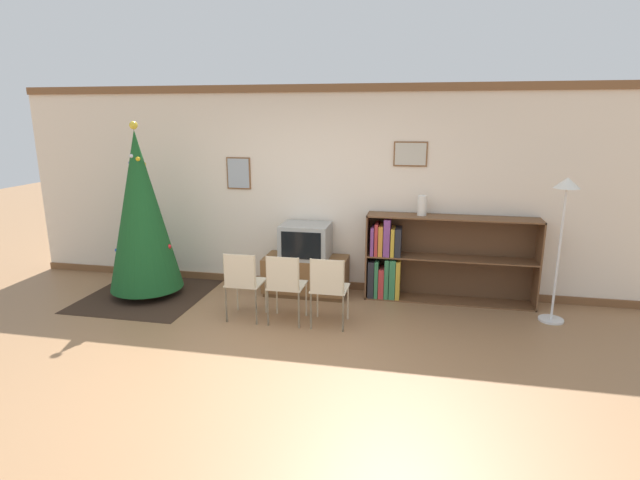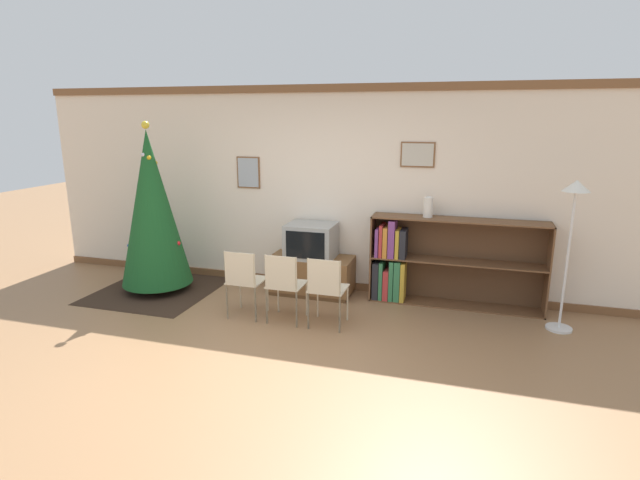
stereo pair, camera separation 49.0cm
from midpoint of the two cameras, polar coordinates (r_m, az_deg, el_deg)
name	(u,v)px [view 2 (the right image)]	position (r m, az deg, el deg)	size (l,w,h in m)	color
ground_plane	(259,366)	(4.90, -4.05, -14.20)	(24.00, 24.00, 0.00)	#936B47
wall_back	(328,190)	(6.67, 3.03, 5.73)	(8.52, 0.11, 2.70)	silver
area_rug	(159,289)	(7.12, -16.06, -5.46)	(1.52, 1.66, 0.01)	#332319
christmas_tree	(152,209)	(6.84, -16.70, 3.40)	(0.93, 0.93, 2.24)	maroon
tv_console	(311,275)	(6.64, 1.13, -4.05)	(1.09, 0.53, 0.50)	brown
television	(311,241)	(6.51, 1.14, -0.10)	(0.62, 0.52, 0.45)	#9E9E99
folding_chair_left	(244,279)	(5.81, -6.33, -4.52)	(0.40, 0.40, 0.82)	beige
folding_chair_center	(284,283)	(5.64, -1.66, -5.01)	(0.40, 0.40, 0.82)	beige
folding_chair_right	(326,288)	(5.52, 3.27, -5.49)	(0.40, 0.40, 0.82)	beige
bookshelf	(423,262)	(6.44, 13.87, -2.53)	(2.10, 0.36, 1.10)	brown
vase	(428,207)	(6.29, 14.47, 3.68)	(0.12, 0.12, 0.25)	silver
standing_lamp	(573,217)	(5.99, 29.05, 2.32)	(0.28, 0.28, 1.67)	silver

